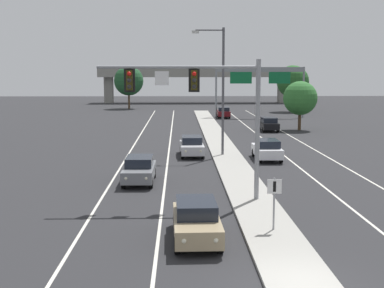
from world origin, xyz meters
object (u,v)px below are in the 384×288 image
(car_receding_black, at_px, (269,124))
(car_oncoming_tan, at_px, (196,220))
(car_receding_darkred, at_px, (224,112))
(car_receding_white, at_px, (267,149))
(tree_far_left_c, at_px, (129,81))
(car_oncoming_silver, at_px, (192,146))
(overhead_signal_mast, at_px, (206,99))
(tree_far_right_b, at_px, (300,98))
(tree_far_right_c, at_px, (293,81))
(highway_sign_gantry, at_px, (260,76))
(median_sign_post, at_px, (274,196))
(street_lamp_median, at_px, (220,84))
(car_oncoming_grey, at_px, (139,169))

(car_receding_black, bearing_deg, car_oncoming_tan, -104.08)
(car_oncoming_tan, bearing_deg, car_receding_darkred, 83.89)
(car_receding_white, distance_m, tree_far_left_c, 58.91)
(car_oncoming_tan, distance_m, car_oncoming_silver, 20.97)
(car_oncoming_silver, distance_m, car_receding_darkred, 35.37)
(overhead_signal_mast, relative_size, tree_far_right_b, 1.45)
(car_receding_black, distance_m, tree_far_right_c, 30.52)
(car_receding_black, height_order, tree_far_left_c, tree_far_left_c)
(tree_far_right_b, bearing_deg, car_oncoming_silver, -125.60)
(car_oncoming_tan, xyz_separation_m, car_receding_darkred, (5.98, 55.89, 0.00))
(car_receding_white, height_order, highway_sign_gantry, highway_sign_gantry)
(car_oncoming_tan, relative_size, car_receding_darkred, 1.00)
(car_receding_darkred, relative_size, tree_far_left_c, 0.57)
(car_receding_black, bearing_deg, car_receding_white, -100.26)
(overhead_signal_mast, bearing_deg, tree_far_right_b, 68.99)
(overhead_signal_mast, xyz_separation_m, median_sign_post, (2.59, -5.28, -3.79))
(highway_sign_gantry, xyz_separation_m, tree_far_right_c, (7.35, 11.21, -1.02))
(car_receding_black, bearing_deg, street_lamp_median, -111.67)
(street_lamp_median, xyz_separation_m, car_receding_darkred, (3.38, 35.17, -4.97))
(overhead_signal_mast, xyz_separation_m, tree_far_left_c, (-10.56, 69.37, -0.24))
(median_sign_post, distance_m, car_oncoming_tan, 3.45)
(street_lamp_median, xyz_separation_m, tree_far_right_b, (10.78, 18.46, -2.08))
(car_receding_white, distance_m, highway_sign_gantry, 37.83)
(tree_far_right_c, bearing_deg, car_oncoming_silver, -111.65)
(car_oncoming_silver, bearing_deg, car_receding_black, 61.97)
(street_lamp_median, xyz_separation_m, tree_far_left_c, (-12.48, 54.74, -0.66))
(tree_far_right_b, relative_size, tree_far_right_c, 0.72)
(median_sign_post, distance_m, car_receding_darkred, 55.16)
(car_oncoming_tan, relative_size, car_receding_white, 1.01)
(car_receding_black, bearing_deg, highway_sign_gantry, 84.40)
(tree_far_right_b, xyz_separation_m, tree_far_left_c, (-23.27, 36.29, 1.41))
(overhead_signal_mast, relative_size, car_receding_darkred, 1.83)
(car_oncoming_grey, distance_m, tree_far_right_c, 60.52)
(car_receding_darkred, height_order, tree_far_right_c, tree_far_right_c)
(car_receding_black, bearing_deg, tree_far_right_b, 11.60)
(street_lamp_median, relative_size, highway_sign_gantry, 0.75)
(car_oncoming_tan, bearing_deg, car_receding_black, 75.92)
(median_sign_post, height_order, highway_sign_gantry, highway_sign_gantry)
(overhead_signal_mast, height_order, tree_far_right_b, overhead_signal_mast)
(median_sign_post, xyz_separation_m, car_oncoming_silver, (-2.92, 20.16, -0.77))
(median_sign_post, height_order, tree_far_right_b, tree_far_right_b)
(median_sign_post, distance_m, tree_far_left_c, 75.89)
(tree_far_left_c, bearing_deg, tree_far_right_b, -57.34)
(median_sign_post, bearing_deg, overhead_signal_mast, 116.14)
(median_sign_post, height_order, car_oncoming_tan, median_sign_post)
(car_oncoming_tan, relative_size, car_oncoming_grey, 1.00)
(tree_far_right_c, bearing_deg, car_oncoming_tan, -105.56)
(median_sign_post, height_order, car_receding_black, median_sign_post)
(street_lamp_median, relative_size, tree_far_right_c, 1.27)
(car_receding_white, relative_size, car_receding_darkred, 0.99)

